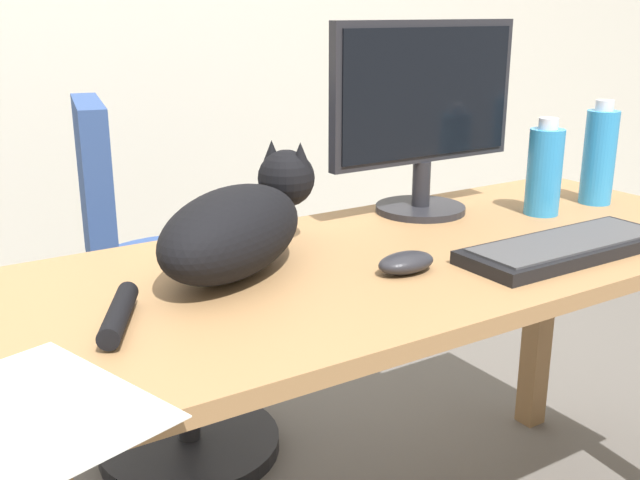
% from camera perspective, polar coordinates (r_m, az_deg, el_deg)
% --- Properties ---
extents(desk, '(1.55, 0.64, 0.71)m').
position_cam_1_polar(desk, '(1.44, 5.89, -4.90)').
color(desk, '#9E7247').
rests_on(desk, ground_plane).
extents(office_chair, '(0.49, 0.48, 0.95)m').
position_cam_1_polar(office_chair, '(1.95, -11.90, -5.28)').
color(office_chair, black).
rests_on(office_chair, ground_plane).
extents(monitor, '(0.48, 0.20, 0.41)m').
position_cam_1_polar(monitor, '(1.66, 7.96, 9.72)').
color(monitor, '#232328').
rests_on(monitor, desk).
extents(keyboard, '(0.44, 0.15, 0.03)m').
position_cam_1_polar(keyboard, '(1.46, 18.24, -0.52)').
color(keyboard, black).
rests_on(keyboard, desk).
extents(cat, '(0.52, 0.38, 0.20)m').
position_cam_1_polar(cat, '(1.29, -6.22, 1.11)').
color(cat, black).
rests_on(cat, desk).
extents(computer_mouse, '(0.11, 0.06, 0.04)m').
position_cam_1_polar(computer_mouse, '(1.30, 6.56, -1.71)').
color(computer_mouse, '#232328').
rests_on(computer_mouse, desk).
extents(paper_sheet, '(0.29, 0.34, 0.00)m').
position_cam_1_polar(paper_sheet, '(0.93, -20.80, -11.88)').
color(paper_sheet, white).
rests_on(paper_sheet, desk).
extents(water_bottle, '(0.08, 0.08, 0.21)m').
position_cam_1_polar(water_bottle, '(1.72, 16.68, 5.09)').
color(water_bottle, '#2D8CD1').
rests_on(water_bottle, desk).
extents(spray_bottle, '(0.07, 0.07, 0.24)m').
position_cam_1_polar(spray_bottle, '(1.86, 20.45, 6.01)').
color(spray_bottle, '#2D8CD1').
rests_on(spray_bottle, desk).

